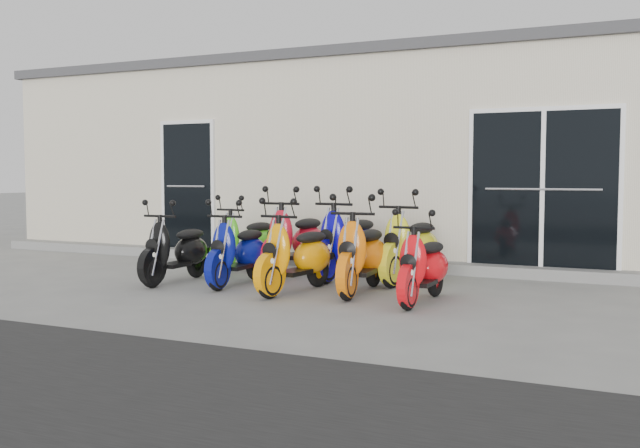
# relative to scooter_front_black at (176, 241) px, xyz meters

# --- Properties ---
(ground) EXTENTS (80.00, 80.00, 0.00)m
(ground) POSITION_rel_scooter_front_black_xyz_m (1.63, 0.32, -0.55)
(ground) COLOR gray
(ground) RESTS_ON ground
(building) EXTENTS (14.00, 6.00, 3.20)m
(building) POSITION_rel_scooter_front_black_xyz_m (1.63, 5.52, 1.05)
(building) COLOR beige
(building) RESTS_ON ground
(roof_cap) EXTENTS (14.20, 6.20, 0.16)m
(roof_cap) POSITION_rel_scooter_front_black_xyz_m (1.63, 5.52, 2.73)
(roof_cap) COLOR #3F3F42
(roof_cap) RESTS_ON building
(front_step) EXTENTS (14.00, 0.40, 0.15)m
(front_step) POSITION_rel_scooter_front_black_xyz_m (1.63, 2.34, -0.47)
(front_step) COLOR gray
(front_step) RESTS_ON ground
(door_left) EXTENTS (1.07, 0.08, 2.22)m
(door_left) POSITION_rel_scooter_front_black_xyz_m (-1.57, 2.49, 0.71)
(door_left) COLOR black
(door_left) RESTS_ON front_step
(door_right) EXTENTS (2.02, 0.08, 2.22)m
(door_right) POSITION_rel_scooter_front_black_xyz_m (4.23, 2.49, 0.71)
(door_right) COLOR black
(door_right) RESTS_ON front_step
(scooter_front_black) EXTENTS (0.56, 1.48, 1.09)m
(scooter_front_black) POSITION_rel_scooter_front_black_xyz_m (0.00, 0.00, 0.00)
(scooter_front_black) COLOR black
(scooter_front_black) RESTS_ON ground
(scooter_front_blue) EXTENTS (0.62, 1.52, 1.10)m
(scooter_front_blue) POSITION_rel_scooter_front_black_xyz_m (0.84, 0.15, 0.01)
(scooter_front_blue) COLOR navy
(scooter_front_blue) RESTS_ON ground
(scooter_front_orange_a) EXTENTS (0.75, 1.60, 1.14)m
(scooter_front_orange_a) POSITION_rel_scooter_front_black_xyz_m (1.76, -0.05, 0.03)
(scooter_front_orange_a) COLOR #FF9803
(scooter_front_orange_a) RESTS_ON ground
(scooter_front_orange_b) EXTENTS (0.71, 1.65, 1.19)m
(scooter_front_orange_b) POSITION_rel_scooter_front_black_xyz_m (2.49, 0.22, 0.05)
(scooter_front_orange_b) COLOR orange
(scooter_front_orange_b) RESTS_ON ground
(scooter_front_red) EXTENTS (0.56, 1.43, 1.04)m
(scooter_front_red) POSITION_rel_scooter_front_black_xyz_m (3.33, -0.08, -0.02)
(scooter_front_red) COLOR red
(scooter_front_red) RESTS_ON ground
(scooter_back_green) EXTENTS (0.74, 1.57, 1.12)m
(scooter_back_green) POSITION_rel_scooter_front_black_xyz_m (0.23, 1.37, 0.01)
(scooter_back_green) COLOR #4ACF1D
(scooter_back_green) RESTS_ON ground
(scooter_back_red) EXTENTS (0.69, 1.72, 1.25)m
(scooter_back_red) POSITION_rel_scooter_front_black_xyz_m (1.09, 1.28, 0.08)
(scooter_back_red) COLOR red
(scooter_back_red) RESTS_ON ground
(scooter_back_blue) EXTENTS (0.79, 1.76, 1.26)m
(scooter_back_blue) POSITION_rel_scooter_front_black_xyz_m (1.88, 1.27, 0.08)
(scooter_back_blue) COLOR #09039D
(scooter_back_blue) RESTS_ON ground
(scooter_back_yellow) EXTENTS (0.78, 1.72, 1.23)m
(scooter_back_yellow) POSITION_rel_scooter_front_black_xyz_m (2.75, 1.29, 0.07)
(scooter_back_yellow) COLOR yellow
(scooter_back_yellow) RESTS_ON ground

